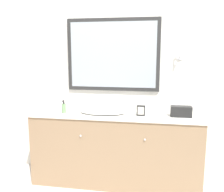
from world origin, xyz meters
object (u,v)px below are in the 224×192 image
Objects in this scene: soap_bottle at (64,108)px; appliance_box at (181,111)px; picture_frame at (141,111)px; sink_basin at (103,111)px.

soap_bottle is 1.34m from appliance_box.
picture_frame is at bearing -173.72° from appliance_box.
appliance_box is 1.87× the size of picture_frame.
soap_bottle is at bearing -177.28° from appliance_box.
soap_bottle is 1.25× the size of picture_frame.
appliance_box is (1.34, 0.06, -0.00)m from soap_bottle.
appliance_box is at bearing -1.89° from sink_basin.
sink_basin is 2.40× the size of appliance_box.
sink_basin is 0.46m from picture_frame.
picture_frame is (0.45, -0.08, 0.04)m from sink_basin.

